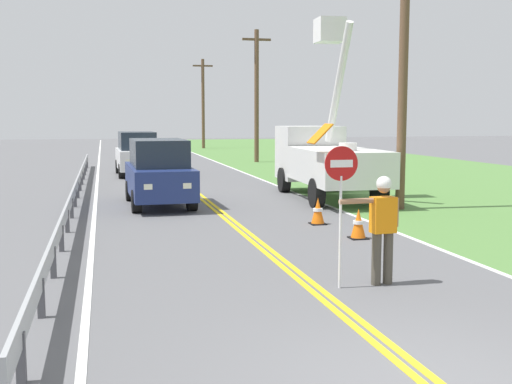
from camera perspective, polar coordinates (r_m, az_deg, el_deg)
name	(u,v)px	position (r m, az deg, el deg)	size (l,w,h in m)	color
grass_verge_right	(445,180)	(29.93, 16.51, 1.05)	(16.00, 110.00, 0.01)	#517F3D
centerline_yellow_left	(185,186)	(26.15, -6.30, 0.51)	(0.11, 110.00, 0.01)	yellow
centerline_yellow_right	(190,186)	(26.18, -5.91, 0.52)	(0.11, 110.00, 0.01)	yellow
edge_line_right	(273,184)	(26.86, 1.54, 0.71)	(0.12, 110.00, 0.01)	silver
edge_line_left	(97,188)	(25.96, -14.01, 0.31)	(0.12, 110.00, 0.01)	silver
flagger_worker	(382,223)	(10.85, 11.19, -2.71)	(1.09, 0.27, 1.83)	#474238
stop_sign_paddle	(341,185)	(10.41, 7.57, 0.65)	(0.56, 0.04, 2.33)	silver
utility_bucket_truck	(325,156)	(22.51, 6.14, 3.18)	(2.90, 6.89, 6.10)	silver
oncoming_suv_nearest	(159,172)	(20.50, -8.64, 1.75)	(2.00, 4.65, 2.10)	navy
oncoming_suv_second	(137,153)	(31.38, -10.55, 3.39)	(2.01, 4.65, 2.10)	silver
utility_pole_near	(403,65)	(19.93, 12.99, 10.96)	(1.80, 0.28, 8.31)	brown
utility_pole_mid	(257,94)	(40.18, 0.05, 8.76)	(1.80, 0.28, 8.15)	brown
utility_pole_far	(203,102)	(58.40, -4.74, 7.99)	(1.80, 0.28, 7.98)	brown
traffic_cone_lead	(358,224)	(14.96, 9.10, -2.86)	(0.40, 0.40, 0.70)	orange
traffic_cone_mid	(318,212)	(16.83, 5.53, -1.75)	(0.40, 0.40, 0.70)	orange
guardrail_left_shoulder	(76,187)	(21.86, -15.71, 0.46)	(0.10, 32.00, 0.71)	#9EA0A3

